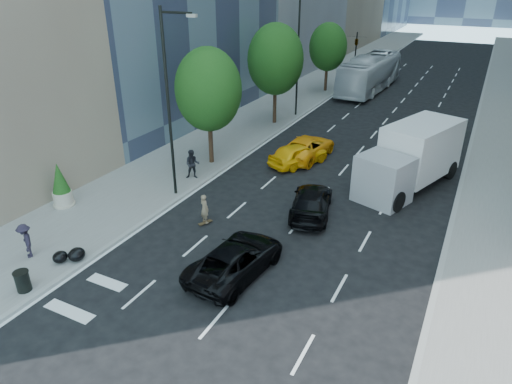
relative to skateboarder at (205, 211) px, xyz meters
The scene contains 24 objects.
ground 3.83m from the skateboarder, 31.46° to the right, with size 160.00×160.00×0.00m, color black.
sidewalk_left 28.64m from the skateboarder, 101.69° to the left, with size 6.00×120.00×0.15m, color slate.
sidewalk_right 31.00m from the skateboarder, 64.79° to the left, with size 4.00×120.00×0.15m, color slate.
lamp_near 6.27m from the skateboarder, 146.82° to the left, with size 2.13×0.22×10.00m.
lamp_far 20.90m from the skateboarder, 98.85° to the left, with size 2.13×0.22×10.00m.
tree_near 9.12m from the skateboarder, 119.60° to the left, with size 4.20×4.20×7.46m.
tree_mid 18.09m from the skateboarder, 103.21° to the left, with size 4.50×4.50×7.99m.
tree_far 30.55m from the skateboarder, 97.58° to the left, with size 3.90×3.90×6.92m.
traffic_signal 38.33m from the skateboarder, 94.81° to the left, with size 2.48×0.53×5.20m.
skateboarder is the anchor object (origin of this frame).
black_sedan_lincoln 4.54m from the skateboarder, 40.65° to the right, with size 2.33×5.05×1.40m, color black.
black_sedan_mercedes 5.61m from the skateboarder, 38.34° to the left, with size 1.96×4.83×1.40m, color black.
taxi_a 9.62m from the skateboarder, 82.83° to the left, with size 1.74×4.33×1.47m, color #FFB70D.
taxi_b 14.13m from the skateboarder, 58.43° to the left, with size 1.65×4.74×1.56m, color orange.
taxi_c 11.11m from the skateboarder, 83.80° to the left, with size 2.43×5.26×1.46m, color #FF9F0D.
taxi_d 15.43m from the skateboarder, 61.35° to the left, with size 2.11×5.20×1.51m, color #CF9D0A.
city_bus 32.69m from the skateboarder, 90.00° to the left, with size 3.11×13.30×3.71m, color silver.
box_truck 12.57m from the skateboarder, 48.41° to the left, with size 5.13×8.15×3.67m.
pedestrian_a 5.60m from the skateboarder, 130.11° to the left, with size 0.88×0.69×1.82m, color black.
pedestrian_b 17.93m from the skateboarder, 116.51° to the left, with size 1.13×0.47×1.93m, color black.
pedestrian_c 8.16m from the skateboarder, 130.32° to the right, with size 1.04×0.60×1.61m, color black.
trash_can 8.66m from the skateboarder, 113.13° to the right, with size 0.56×0.56×0.83m, color black.
planter_shrub 8.06m from the skateboarder, 166.03° to the right, with size 1.02×1.02×2.45m.
garbage_bags 6.57m from the skateboarder, 120.70° to the right, with size 1.19×1.15×0.59m.
Camera 1 is at (8.25, -14.91, 11.56)m, focal length 32.00 mm.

